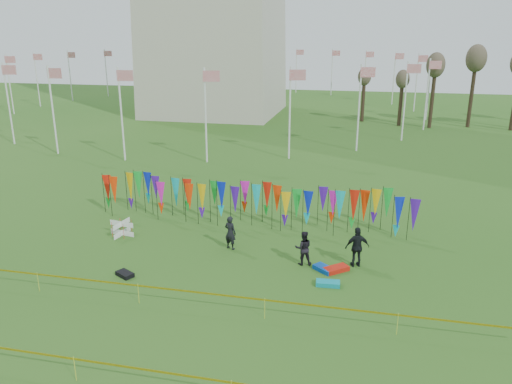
% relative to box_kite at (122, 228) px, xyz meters
% --- Properties ---
extents(ground, '(160.00, 160.00, 0.00)m').
position_rel_box_kite_xyz_m(ground, '(6.23, -4.16, -0.43)').
color(ground, '#285818').
rests_on(ground, ground).
extents(flagpole_ring, '(57.40, 56.16, 8.00)m').
position_rel_box_kite_xyz_m(flagpole_ring, '(-7.77, 43.84, 3.57)').
color(flagpole_ring, silver).
rests_on(flagpole_ring, ground).
extents(banner_row, '(18.64, 0.64, 2.53)m').
position_rel_box_kite_xyz_m(banner_row, '(6.51, 3.27, 1.22)').
color(banner_row, black).
rests_on(banner_row, ground).
extents(caution_tape_near, '(26.00, 0.02, 0.90)m').
position_rel_box_kite_xyz_m(caution_tape_near, '(6.01, -6.53, 0.35)').
color(caution_tape_near, '#DDCB04').
rests_on(caution_tape_near, ground).
extents(caution_tape_far, '(26.00, 0.02, 0.90)m').
position_rel_box_kite_xyz_m(caution_tape_far, '(6.01, -11.45, 0.35)').
color(caution_tape_far, '#DDCB04').
rests_on(caution_tape_far, ground).
extents(box_kite, '(0.77, 0.77, 0.85)m').
position_rel_box_kite_xyz_m(box_kite, '(0.00, 0.00, 0.00)').
color(box_kite, red).
rests_on(box_kite, ground).
extents(person_left, '(0.78, 0.67, 1.79)m').
position_rel_box_kite_xyz_m(person_left, '(6.31, -0.40, 0.47)').
color(person_left, black).
rests_on(person_left, ground).
extents(person_mid, '(0.93, 0.70, 1.71)m').
position_rel_box_kite_xyz_m(person_mid, '(10.23, -1.40, 0.43)').
color(person_mid, black).
rests_on(person_mid, ground).
extents(person_right, '(1.31, 1.00, 1.98)m').
position_rel_box_kite_xyz_m(person_right, '(12.75, -1.04, 0.56)').
color(person_right, black).
rests_on(person_right, ground).
extents(kite_bag_blue, '(1.14, 1.08, 0.22)m').
position_rel_box_kite_xyz_m(kite_bag_blue, '(11.29, -1.90, -0.32)').
color(kite_bag_blue, '#0B47B3').
rests_on(kite_bag_blue, ground).
extents(kite_bag_red, '(1.27, 1.19, 0.22)m').
position_rel_box_kite_xyz_m(kite_bag_red, '(11.85, -1.81, -0.32)').
color(kite_bag_red, red).
rests_on(kite_bag_red, ground).
extents(kite_bag_black, '(0.98, 0.85, 0.20)m').
position_rel_box_kite_xyz_m(kite_bag_black, '(2.36, -4.42, -0.33)').
color(kite_bag_black, black).
rests_on(kite_bag_black, ground).
extents(kite_bag_teal, '(1.08, 0.56, 0.20)m').
position_rel_box_kite_xyz_m(kite_bag_teal, '(11.59, -3.29, -0.33)').
color(kite_bag_teal, '#0B96A5').
rests_on(kite_bag_teal, ground).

